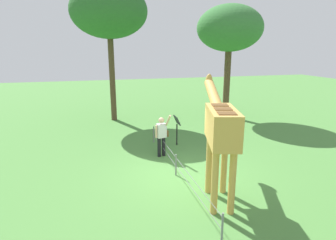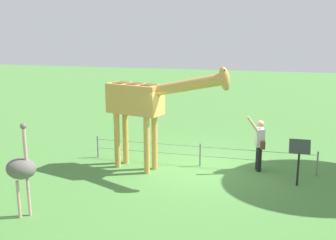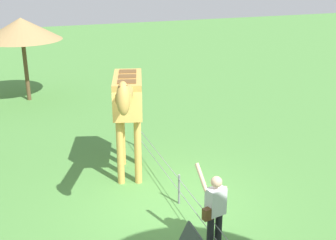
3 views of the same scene
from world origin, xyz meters
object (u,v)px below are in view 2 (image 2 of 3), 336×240
(giraffe, at_px, (144,102))
(info_sign, at_px, (299,153))
(visitor, at_px, (259,142))
(ostrich, at_px, (21,169))

(giraffe, xyz_separation_m, info_sign, (4.48, -0.15, -1.17))
(visitor, bearing_deg, ostrich, -138.86)
(visitor, relative_size, info_sign, 1.32)
(visitor, relative_size, ostrich, 0.78)
(visitor, distance_m, ostrich, 6.84)
(visitor, xyz_separation_m, ostrich, (-5.15, -4.49, 0.27))
(giraffe, relative_size, visitor, 2.24)
(giraffe, bearing_deg, info_sign, -1.88)
(ostrich, bearing_deg, visitor, 41.14)
(visitor, bearing_deg, info_sign, -41.09)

